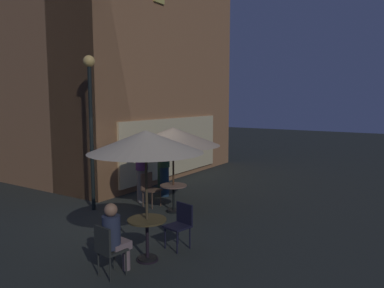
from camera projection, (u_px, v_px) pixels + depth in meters
The scene contains 14 objects.
ground_plane at pixel (116, 221), 9.06m from camera, with size 60.00×60.00×0.00m, color #292D28.
cafe_building at pixel (96, 62), 13.69m from camera, with size 8.28×8.71×8.77m.
street_lamp_near_corner at pixel (90, 107), 9.64m from camera, with size 0.30×0.30×4.12m.
cafe_table_0 at pixel (173, 193), 9.73m from camera, with size 0.71×0.71×0.72m.
cafe_table_1 at pixel (147, 231), 6.75m from camera, with size 0.72×0.72×0.79m.
patio_umbrella_0 at pixel (173, 137), 9.56m from camera, with size 2.46×2.46×2.26m.
patio_umbrella_1 at pixel (146, 142), 6.56m from camera, with size 2.09×2.09×2.43m.
cafe_chair_0 at pixel (149, 186), 10.26m from camera, with size 0.46×0.46×0.93m.
cafe_chair_1 at pixel (181, 221), 7.36m from camera, with size 0.52×0.52×0.89m.
cafe_chair_2 at pixel (107, 247), 6.08m from camera, with size 0.46×0.46×0.90m.
patron_seated_0 at pixel (114, 234), 6.17m from camera, with size 0.52×0.35×1.26m.
patron_standing_1 at pixel (142, 171), 10.66m from camera, with size 0.36×0.36×1.82m.
patron_standing_2 at pixel (164, 168), 11.28m from camera, with size 0.33×0.33×1.74m.
patron_standing_3 at pixel (162, 162), 12.06m from camera, with size 0.35×0.35×1.82m.
Camera 1 is at (-6.37, -6.31, 2.96)m, focal length 34.31 mm.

